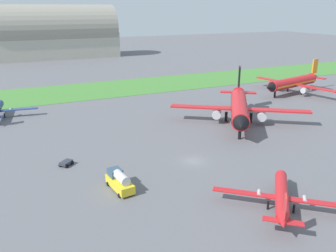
# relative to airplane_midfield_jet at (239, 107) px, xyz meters

# --- Properties ---
(ground_plane) EXTENTS (600.00, 600.00, 0.00)m
(ground_plane) POSITION_rel_airplane_midfield_jet_xyz_m (-22.03, -15.80, -4.49)
(ground_plane) COLOR slate
(grass_taxiway_strip) EXTENTS (360.00, 28.00, 0.08)m
(grass_taxiway_strip) POSITION_rel_airplane_midfield_jet_xyz_m (-22.03, 53.79, -4.45)
(grass_taxiway_strip) COLOR #478438
(grass_taxiway_strip) RESTS_ON ground_plane
(airplane_midfield_jet) EXTENTS (30.43, 30.59, 12.46)m
(airplane_midfield_jet) POSITION_rel_airplane_midfield_jet_xyz_m (0.00, 0.00, 0.00)
(airplane_midfield_jet) COLOR red
(airplane_midfield_jet) RESTS_ON ground_plane
(airplane_foreground_turboprop) EXTENTS (16.13, 14.51, 6.07)m
(airplane_foreground_turboprop) POSITION_rel_airplane_midfield_jet_xyz_m (-18.65, -36.41, -2.27)
(airplane_foreground_turboprop) COLOR red
(airplane_foreground_turboprop) RESTS_ON ground_plane
(airplane_parked_jet_far) EXTENTS (30.12, 30.52, 10.90)m
(airplane_parked_jet_far) POSITION_rel_airplane_midfield_jet_xyz_m (36.92, 19.44, -0.56)
(airplane_parked_jet_far) COLOR red
(airplane_parked_jet_far) RESTS_ON ground_plane
(fuel_truck_near_gate) EXTENTS (3.26, 6.74, 3.29)m
(fuel_truck_near_gate) POSITION_rel_airplane_midfield_jet_xyz_m (-38.42, -20.58, -2.91)
(fuel_truck_near_gate) COLOR yellow
(fuel_truck_near_gate) RESTS_ON ground_plane
(baggage_cart_midfield) EXTENTS (2.94, 2.89, 0.90)m
(baggage_cart_midfield) POSITION_rel_airplane_midfield_jet_xyz_m (-44.80, -7.44, -3.92)
(baggage_cart_midfield) COLOR #2D333D
(baggage_cart_midfield) RESTS_ON ground_plane
(hangar_distant) EXTENTS (69.97, 26.30, 30.12)m
(hangar_distant) POSITION_rel_airplane_midfield_jet_xyz_m (-22.62, 149.64, 9.19)
(hangar_distant) COLOR #B2AD9E
(hangar_distant) RESTS_ON ground_plane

